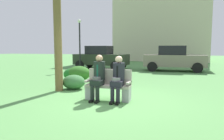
% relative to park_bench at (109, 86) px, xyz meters
% --- Properties ---
extents(ground_plane, '(80.00, 80.00, 0.00)m').
position_rel_park_bench_xyz_m(ground_plane, '(0.18, -0.20, -0.39)').
color(ground_plane, '#528C49').
extents(park_bench, '(1.33, 0.44, 0.90)m').
position_rel_park_bench_xyz_m(park_bench, '(0.00, 0.00, 0.00)').
color(park_bench, '#B7AD9E').
rests_on(park_bench, ground).
extents(seated_man_left, '(0.34, 0.72, 1.33)m').
position_rel_park_bench_xyz_m(seated_man_left, '(-0.28, -0.12, 0.34)').
color(seated_man_left, '#1E2823').
rests_on(seated_man_left, ground).
extents(seated_man_right, '(0.34, 0.72, 1.31)m').
position_rel_park_bench_xyz_m(seated_man_right, '(0.32, -0.12, 0.33)').
color(seated_man_right, '#23232D').
rests_on(seated_man_right, ground).
extents(shrub_near_bench, '(0.86, 0.78, 0.54)m').
position_rel_park_bench_xyz_m(shrub_near_bench, '(-1.73, 1.12, -0.13)').
color(shrub_near_bench, '#366A37').
rests_on(shrub_near_bench, ground).
extents(shrub_mid_lawn, '(0.96, 0.88, 0.60)m').
position_rel_park_bench_xyz_m(shrub_mid_lawn, '(-2.69, 2.99, -0.09)').
color(shrub_mid_lawn, '#1C6721').
rests_on(shrub_mid_lawn, ground).
extents(shrub_far_lawn, '(1.11, 1.02, 0.69)m').
position_rel_park_bench_xyz_m(shrub_far_lawn, '(-2.42, 2.99, -0.05)').
color(shrub_far_lawn, '#2D671F').
rests_on(shrub_far_lawn, ground).
extents(parked_car_near, '(4.01, 1.96, 1.68)m').
position_rel_park_bench_xyz_m(parked_car_near, '(-3.32, 8.51, 0.44)').
color(parked_car_near, '#232D1E').
rests_on(parked_car_near, ground).
extents(parked_car_far, '(3.91, 1.73, 1.68)m').
position_rel_park_bench_xyz_m(parked_car_far, '(1.81, 8.56, 0.44)').
color(parked_car_far, slate).
rests_on(parked_car_far, ground).
extents(street_lamp, '(0.24, 0.24, 3.48)m').
position_rel_park_bench_xyz_m(street_lamp, '(-4.42, 7.31, 1.74)').
color(street_lamp, black).
rests_on(street_lamp, ground).
extents(building_backdrop, '(11.08, 6.39, 10.99)m').
position_rel_park_bench_xyz_m(building_backdrop, '(0.12, 20.67, 5.12)').
color(building_backdrop, beige).
rests_on(building_backdrop, ground).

